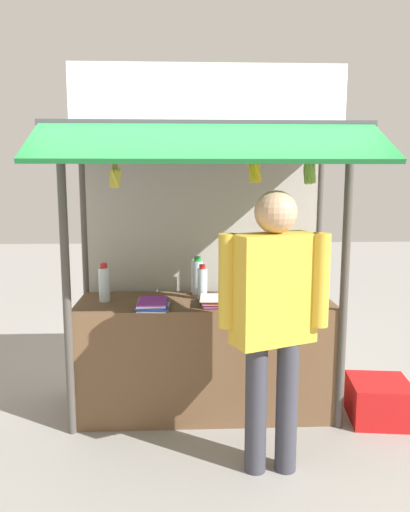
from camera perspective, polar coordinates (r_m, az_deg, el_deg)
name	(u,v)px	position (r m, az deg, el deg)	size (l,w,h in m)	color
ground_plane	(205,409)	(4.21, 0.00, -16.94)	(20.00, 20.00, 0.00)	gray
stall_counter	(205,356)	(4.03, 0.00, -11.24)	(1.96, 0.65, 0.89)	brown
stall_structure	(205,217)	(3.86, -0.05, 4.39)	(2.16, 1.47, 2.55)	#4C4742
water_bottle_far_left	(298,283)	(4.10, 10.51, -3.02)	(0.06, 0.06, 0.23)	silver
water_bottle_mid_right	(226,285)	(3.92, 2.39, -3.31)	(0.07, 0.07, 0.25)	silver
water_bottle_right	(202,283)	(3.92, -0.30, -3.08)	(0.08, 0.08, 0.27)	silver
water_bottle_center	(198,277)	(4.09, -0.85, -2.35)	(0.09, 0.09, 0.31)	silver
water_bottle_far_right	(104,284)	(3.93, -11.36, -3.09)	(0.08, 0.08, 0.30)	silver
magazine_stack_back_left	(153,304)	(3.72, -5.96, -5.44)	(0.24, 0.32, 0.05)	white
magazine_stack_mid_left	(263,300)	(3.72, 6.63, -5.02)	(0.26, 0.30, 0.10)	blue
magazine_stack_rear_center	(213,301)	(3.77, 0.91, -5.11)	(0.21, 0.28, 0.06)	yellow
magazine_stack_front_right	(284,297)	(3.98, 8.92, -4.60)	(0.19, 0.26, 0.04)	red
banana_bunch_inner_left	(115,178)	(3.38, -10.14, 8.72)	(0.09, 0.09, 0.30)	#332D23
banana_bunch_leftmost	(310,173)	(3.45, 11.78, 9.19)	(0.10, 0.10, 0.28)	#332D23
banana_bunch_rightmost	(255,171)	(3.38, 5.66, 9.55)	(0.11, 0.11, 0.27)	#332D23
vendor_person	(274,308)	(3.08, 7.77, -5.81)	(0.67, 0.39, 1.76)	#383842
plastic_crate	(379,401)	(4.20, 19.12, -15.22)	(0.44, 0.44, 0.31)	red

